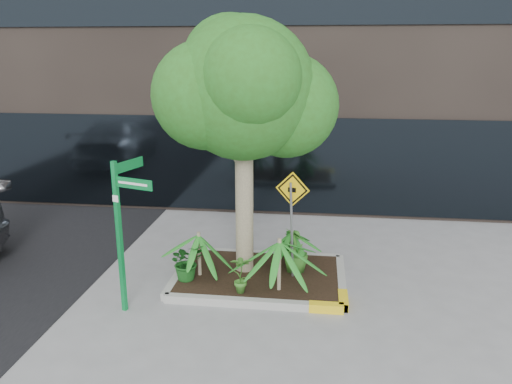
# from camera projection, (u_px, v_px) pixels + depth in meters

# --- Properties ---
(ground) EXTENTS (80.00, 80.00, 0.00)m
(ground) POSITION_uv_depth(u_px,v_px,m) (247.00, 286.00, 9.62)
(ground) COLOR gray
(ground) RESTS_ON ground
(planter) EXTENTS (3.35, 2.36, 0.15)m
(planter) POSITION_uv_depth(u_px,v_px,m) (261.00, 276.00, 9.83)
(planter) COLOR #9E9E99
(planter) RESTS_ON ground
(tree) EXTENTS (3.38, 3.00, 5.07)m
(tree) POSITION_uv_depth(u_px,v_px,m) (244.00, 89.00, 9.09)
(tree) COLOR tan
(tree) RESTS_ON ground
(palm_front) EXTENTS (1.12, 1.12, 1.25)m
(palm_front) POSITION_uv_depth(u_px,v_px,m) (279.00, 242.00, 8.91)
(palm_front) COLOR tan
(palm_front) RESTS_ON ground
(palm_left) EXTENTS (0.99, 0.99, 1.11)m
(palm_left) POSITION_uv_depth(u_px,v_px,m) (199.00, 235.00, 9.55)
(palm_left) COLOR tan
(palm_left) RESTS_ON ground
(palm_back) EXTENTS (0.80, 0.80, 0.88)m
(palm_back) POSITION_uv_depth(u_px,v_px,m) (292.00, 233.00, 10.16)
(palm_back) COLOR tan
(palm_back) RESTS_ON ground
(shrub_a) EXTENTS (0.91, 0.91, 0.72)m
(shrub_a) POSITION_uv_depth(u_px,v_px,m) (187.00, 262.00, 9.49)
(shrub_a) COLOR #164F18
(shrub_a) RESTS_ON planter
(shrub_b) EXTENTS (0.70, 0.70, 0.89)m
(shrub_b) POSITION_uv_depth(u_px,v_px,m) (296.00, 250.00, 9.82)
(shrub_b) COLOR #306F21
(shrub_b) RESTS_ON planter
(shrub_c) EXTENTS (0.43, 0.43, 0.74)m
(shrub_c) POSITION_uv_depth(u_px,v_px,m) (241.00, 273.00, 8.96)
(shrub_c) COLOR #377524
(shrub_c) RESTS_ON planter
(shrub_d) EXTENTS (0.52, 0.52, 0.67)m
(shrub_d) POSITION_uv_depth(u_px,v_px,m) (292.00, 243.00, 10.49)
(shrub_d) COLOR #1A5518
(shrub_d) RESTS_ON planter
(street_sign_post) EXTENTS (0.76, 0.94, 2.67)m
(street_sign_post) POSITION_uv_depth(u_px,v_px,m) (123.00, 220.00, 8.32)
(street_sign_post) COLOR #0B8338
(street_sign_post) RESTS_ON ground
(cattle_sign) EXTENTS (0.63, 0.28, 2.12)m
(cattle_sign) POSITION_uv_depth(u_px,v_px,m) (292.00, 208.00, 9.20)
(cattle_sign) COLOR slate
(cattle_sign) RESTS_ON ground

